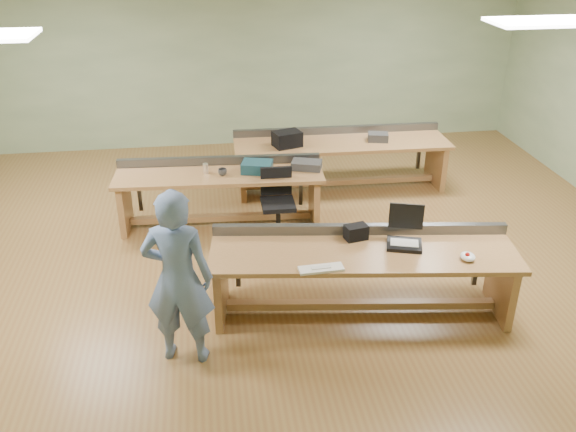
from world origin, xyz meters
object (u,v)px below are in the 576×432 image
at_px(workbench_mid, 220,186).
at_px(parts_bin_grey, 307,165).
at_px(person, 178,278).
at_px(mug, 223,172).
at_px(task_chair, 278,212).
at_px(drinks_can, 206,168).
at_px(workbench_back, 341,152).
at_px(workbench_front, 362,265).
at_px(laptop_base, 404,245).
at_px(parts_bin_teal, 257,167).
at_px(camera_bag, 356,232).

distance_m(workbench_mid, parts_bin_grey, 1.19).
relative_size(person, mug, 15.29).
distance_m(task_chair, parts_bin_grey, 0.76).
relative_size(mug, drinks_can, 0.89).
bearing_deg(parts_bin_grey, task_chair, -137.69).
relative_size(workbench_back, parts_bin_grey, 8.28).
bearing_deg(workbench_mid, task_chair, -28.07).
bearing_deg(mug, workbench_front, -58.23).
height_order(workbench_back, laptop_base, workbench_back).
distance_m(workbench_back, parts_bin_grey, 1.24).
relative_size(workbench_mid, laptop_base, 7.83).
xyz_separation_m(workbench_mid, task_chair, (0.72, -0.44, -0.22)).
relative_size(person, parts_bin_teal, 4.51).
height_order(workbench_front, parts_bin_grey, workbench_front).
bearing_deg(workbench_front, workbench_mid, 128.85).
xyz_separation_m(camera_bag, parts_bin_teal, (-0.85, 1.97, -0.01)).
bearing_deg(camera_bag, person, -170.45).
xyz_separation_m(workbench_front, person, (-1.85, -0.49, 0.32)).
distance_m(workbench_back, drinks_can, 2.26).
bearing_deg(workbench_front, workbench_back, 88.80).
bearing_deg(laptop_base, parts_bin_teal, 137.87).
height_order(person, laptop_base, person).
bearing_deg(mug, task_chair, -26.37).
bearing_deg(laptop_base, camera_bag, 170.72).
bearing_deg(workbench_back, parts_bin_grey, -123.70).
bearing_deg(parts_bin_teal, laptop_base, -59.29).
bearing_deg(laptop_base, drinks_can, 148.45).
bearing_deg(camera_bag, workbench_mid, 111.79).
xyz_separation_m(workbench_front, workbench_back, (0.49, 3.21, 0.00)).
relative_size(task_chair, parts_bin_grey, 2.31).
distance_m(workbench_mid, workbench_back, 2.10).
xyz_separation_m(workbench_mid, parts_bin_grey, (1.16, -0.04, 0.25)).
bearing_deg(person, workbench_front, -153.18).
distance_m(parts_bin_grey, mug, 1.12).
bearing_deg(drinks_can, workbench_mid, -1.70).
relative_size(workbench_back, task_chair, 3.59).
xyz_separation_m(camera_bag, drinks_can, (-1.52, 2.02, -0.01)).
height_order(workbench_back, task_chair, task_chair).
bearing_deg(parts_bin_grey, drinks_can, 178.18).
xyz_separation_m(person, task_chair, (1.20, 2.30, -0.55)).
bearing_deg(task_chair, workbench_back, 51.56).
height_order(laptop_base, drinks_can, drinks_can).
height_order(parts_bin_teal, mug, parts_bin_teal).
xyz_separation_m(workbench_mid, camera_bag, (1.35, -2.02, 0.28)).
xyz_separation_m(parts_bin_grey, mug, (-1.12, -0.07, -0.01)).
height_order(workbench_front, mug, workbench_front).
distance_m(workbench_front, drinks_can, 2.74).
distance_m(workbench_front, parts_bin_grey, 2.23).
distance_m(parts_bin_teal, drinks_can, 0.67).
xyz_separation_m(workbench_back, person, (-2.34, -3.70, 0.31)).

